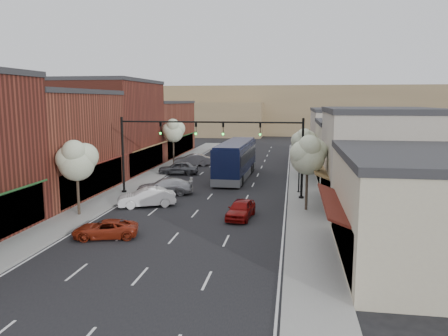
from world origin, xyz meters
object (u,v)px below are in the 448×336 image
at_px(tree_right_near, 308,154).
at_px(signal_mast_left, 148,144).
at_px(signal_mast_right, 274,146).
at_px(red_hatchback, 241,209).
at_px(parked_car_a, 105,229).
at_px(tree_left_far, 173,130).
at_px(parked_car_c, 165,186).
at_px(tree_left_near, 77,160).
at_px(parked_car_d, 178,168).
at_px(parked_car_b, 147,197).
at_px(coach_bus, 236,159).
at_px(lamp_post_near, 299,161).
at_px(tree_right_far, 304,141).
at_px(lamp_post_far, 298,143).
at_px(parked_car_e, 192,160).

bearing_deg(tree_right_near, signal_mast_left, 163.81).
distance_m(signal_mast_right, red_hatchback, 8.07).
bearing_deg(parked_car_a, signal_mast_right, 127.15).
bearing_deg(tree_left_far, parked_car_a, -82.43).
height_order(signal_mast_right, parked_car_c, signal_mast_right).
bearing_deg(tree_left_near, parked_car_d, 82.50).
relative_size(parked_car_a, parked_car_c, 0.79).
xyz_separation_m(parked_car_a, parked_car_b, (-0.13, 8.17, 0.20)).
xyz_separation_m(signal_mast_left, parked_car_a, (1.42, -12.57, -4.06)).
height_order(coach_bus, parked_car_d, coach_bus).
bearing_deg(lamp_post_near, parked_car_c, -169.57).
xyz_separation_m(tree_left_far, lamp_post_near, (16.05, -15.44, -1.60)).
distance_m(tree_right_far, red_hatchback, 19.56).
bearing_deg(parked_car_c, red_hatchback, 36.96).
height_order(red_hatchback, parked_car_a, red_hatchback).
relative_size(signal_mast_left, tree_right_near, 1.38).
bearing_deg(coach_bus, tree_left_near, -116.04).
distance_m(lamp_post_far, parked_car_d, 16.51).
distance_m(lamp_post_near, parked_car_a, 19.42).
xyz_separation_m(signal_mast_right, parked_car_b, (-9.95, -4.40, -3.87)).
relative_size(tree_left_far, lamp_post_near, 1.38).
distance_m(lamp_post_near, parked_car_d, 16.09).
bearing_deg(tree_right_near, tree_right_far, 90.00).
xyz_separation_m(lamp_post_near, red_hatchback, (-4.23, -9.24, -2.32)).
relative_size(coach_bus, parked_car_b, 2.87).
bearing_deg(parked_car_c, coach_bus, 139.89).
bearing_deg(tree_left_near, signal_mast_left, 71.90).
bearing_deg(lamp_post_near, tree_right_near, -85.23).
bearing_deg(red_hatchback, tree_right_far, 82.30).
xyz_separation_m(tree_left_far, parked_car_b, (3.92, -22.35, -3.85)).
bearing_deg(signal_mast_right, parked_car_a, -127.99).
bearing_deg(tree_left_near, tree_left_far, 90.00).
bearing_deg(parked_car_c, tree_right_far, 121.97).
distance_m(parked_car_d, parked_car_e, 6.92).
bearing_deg(signal_mast_right, tree_left_far, 127.71).
distance_m(lamp_post_near, lamp_post_far, 17.50).
bearing_deg(parked_car_b, tree_right_far, 118.72).
relative_size(tree_left_far, coach_bus, 0.47).
relative_size(tree_right_near, lamp_post_far, 1.34).
bearing_deg(signal_mast_left, lamp_post_far, 56.14).
relative_size(red_hatchback, parked_car_b, 0.88).
xyz_separation_m(tree_right_far, parked_car_b, (-12.68, -16.35, -3.24)).
bearing_deg(parked_car_d, tree_right_near, 33.23).
distance_m(signal_mast_right, tree_right_far, 12.27).
xyz_separation_m(signal_mast_right, lamp_post_far, (2.18, 20.00, -1.62)).
bearing_deg(lamp_post_near, lamp_post_far, 90.00).
bearing_deg(coach_bus, parked_car_c, -117.56).
bearing_deg(tree_left_far, tree_right_far, -19.87).
height_order(tree_right_far, tree_left_near, tree_left_near).
relative_size(parked_car_a, parked_car_e, 0.85).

